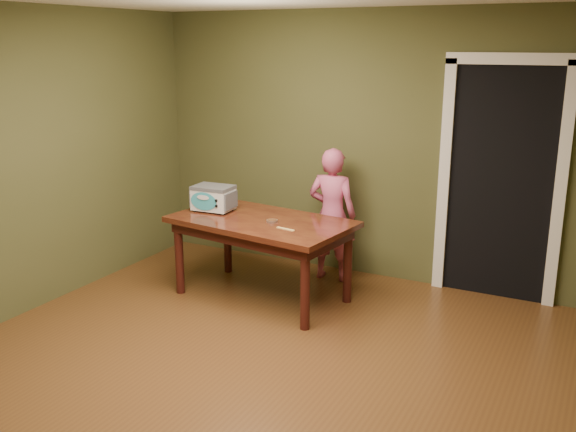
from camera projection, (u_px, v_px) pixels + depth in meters
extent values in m
plane|color=#583619|center=(232.00, 383.00, 4.45)|extent=(5.00, 5.00, 0.00)
cube|color=#494B28|center=(365.00, 147.00, 6.26)|extent=(4.50, 0.02, 2.60)
cube|color=black|center=(506.00, 179.00, 6.00)|extent=(0.90, 0.60, 2.10)
cube|color=black|center=(500.00, 185.00, 5.73)|extent=(0.90, 0.02, 2.10)
cube|color=white|center=(444.00, 180.00, 5.94)|extent=(0.10, 0.06, 2.20)
cube|color=white|center=(560.00, 191.00, 5.50)|extent=(0.10, 0.06, 2.20)
cube|color=white|center=(511.00, 59.00, 5.43)|extent=(1.10, 0.06, 0.10)
cube|color=#34100B|center=(261.00, 222.00, 5.76)|extent=(1.70, 1.10, 0.05)
cube|color=#35120D|center=(262.00, 230.00, 5.78)|extent=(1.57, 0.96, 0.10)
cylinder|color=#35120D|center=(179.00, 257.00, 5.96)|extent=(0.08, 0.08, 0.70)
cylinder|color=#35120D|center=(228.00, 239.00, 6.52)|extent=(0.08, 0.08, 0.70)
cylinder|color=#35120D|center=(305.00, 289.00, 5.20)|extent=(0.08, 0.08, 0.70)
cylinder|color=#35120D|center=(348.00, 265.00, 5.75)|extent=(0.08, 0.08, 0.70)
cylinder|color=#4C4F54|center=(195.00, 211.00, 6.01)|extent=(0.02, 0.02, 0.02)
cylinder|color=#4C4F54|center=(206.00, 206.00, 6.18)|extent=(0.02, 0.02, 0.02)
cylinder|color=#4C4F54|center=(222.00, 214.00, 5.90)|extent=(0.02, 0.02, 0.02)
cylinder|color=#4C4F54|center=(233.00, 209.00, 6.07)|extent=(0.02, 0.02, 0.02)
cube|color=silver|center=(214.00, 199.00, 6.01)|extent=(0.37, 0.27, 0.20)
cube|color=#4C4F54|center=(213.00, 187.00, 5.98)|extent=(0.38, 0.28, 0.03)
cube|color=#4C4F54|center=(197.00, 197.00, 6.09)|extent=(0.03, 0.23, 0.16)
cube|color=#4C4F54|center=(231.00, 201.00, 5.94)|extent=(0.03, 0.23, 0.16)
ellipsoid|color=teal|center=(203.00, 201.00, 5.91)|extent=(0.27, 0.02, 0.17)
cylinder|color=black|center=(216.00, 201.00, 5.85)|extent=(0.03, 0.01, 0.02)
cylinder|color=black|center=(216.00, 206.00, 5.86)|extent=(0.02, 0.01, 0.02)
cylinder|color=silver|center=(272.00, 221.00, 5.65)|extent=(0.10, 0.10, 0.02)
cylinder|color=#55311C|center=(272.00, 220.00, 5.65)|extent=(0.09, 0.09, 0.01)
cube|color=#ECBE66|center=(286.00, 229.00, 5.44)|extent=(0.18, 0.06, 0.01)
imported|color=#C65178|center=(332.00, 215.00, 6.26)|extent=(0.50, 0.35, 1.32)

